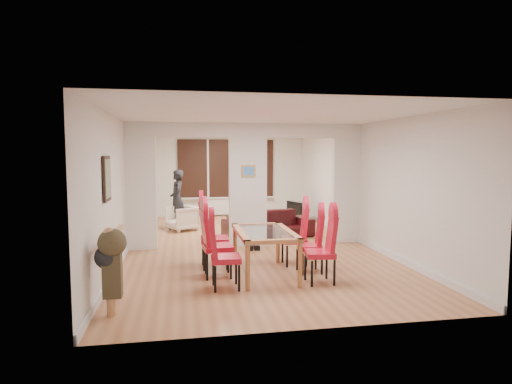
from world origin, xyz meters
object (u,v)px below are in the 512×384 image
object	(u,v)px
dining_chair_la	(226,253)
sofa	(268,224)
bottle	(243,210)
dining_chair_lc	(215,234)
bowl	(253,215)
dining_table	(265,253)
dining_chair_ra	(320,248)
coffee_table	(246,220)
television	(294,212)
person	(177,199)
dining_chair_rb	(310,242)
armchair	(182,218)
dining_chair_rc	(294,235)
dining_chair_lb	(218,242)

from	to	relation	value
dining_chair_la	sofa	bearing A→B (deg)	71.29
dining_chair_la	bottle	xyz separation A→B (m)	(1.06, 5.64, -0.13)
dining_chair_la	bottle	bearing A→B (deg)	81.15
dining_chair_lc	bowl	size ratio (longest dim) A/B	5.66
dining_table	dining_chair_lc	distance (m)	1.00
dining_chair_ra	coffee_table	size ratio (longest dim) A/B	1.02
dining_chair_lc	television	bearing A→B (deg)	62.08
person	bottle	xyz separation A→B (m)	(1.80, 0.39, -0.38)
dining_chair_ra	dining_chair_rb	world-z (taller)	dining_chair_ra
armchair	dining_table	bearing A→B (deg)	-10.45
dining_table	dining_chair_ra	size ratio (longest dim) A/B	1.46
dining_chair_rc	armchair	xyz separation A→B (m)	(-1.94, 3.79, -0.22)
television	dining_chair_la	bearing A→B (deg)	133.79
dining_table	coffee_table	bearing A→B (deg)	85.01
dining_chair_rc	bowl	bearing A→B (deg)	99.13
dining_chair_rc	dining_chair_lb	bearing A→B (deg)	-150.95
sofa	armchair	bearing A→B (deg)	137.14
dining_chair_lc	dining_chair_ra	xyz separation A→B (m)	(1.51, -1.15, -0.05)
dining_table	dining_chair_lb	world-z (taller)	dining_chair_lb
dining_table	bottle	xyz separation A→B (m)	(0.38, 5.07, 0.03)
sofa	television	bearing A→B (deg)	50.37
dining_table	bottle	world-z (taller)	dining_table
dining_chair_rc	dining_chair_ra	bearing A→B (deg)	-75.56
dining_chair_la	television	xyz separation A→B (m)	(2.62, 5.94, -0.25)
dining_chair_lb	dining_chair_ra	distance (m)	1.61
dining_chair_lb	coffee_table	bearing A→B (deg)	70.77
sofa	bowl	distance (m)	1.78
dining_chair_rc	television	bearing A→B (deg)	84.02
dining_chair_rc	bowl	size ratio (longest dim) A/B	5.15
dining_chair_la	sofa	xyz separation A→B (m)	(1.38, 3.68, -0.22)
dining_chair_ra	sofa	bearing A→B (deg)	99.01
dining_table	person	world-z (taller)	person
person	dining_chair_rb	bearing A→B (deg)	18.95
television	bottle	size ratio (longest dim) A/B	3.11
dining_table	dining_chair_la	size ratio (longest dim) A/B	1.48
armchair	sofa	bearing A→B (deg)	30.86
dining_chair_lb	sofa	world-z (taller)	dining_chair_lb
dining_chair_lb	bowl	xyz separation A→B (m)	(1.39, 4.83, -0.30)
coffee_table	bottle	world-z (taller)	bottle
dining_chair_rb	sofa	size ratio (longest dim) A/B	0.49
dining_chair_lb	sofa	size ratio (longest dim) A/B	0.54
coffee_table	armchair	bearing A→B (deg)	-160.73
coffee_table	dining_chair_la	bearing A→B (deg)	-101.44
dining_chair_la	dining_chair_rb	xyz separation A→B (m)	(1.45, 0.61, -0.02)
dining_chair_rb	coffee_table	distance (m)	4.95
armchair	dining_chair_rc	bearing A→B (deg)	0.08
dining_chair_lb	dining_chair_rb	xyz separation A→B (m)	(1.51, -0.02, -0.06)
dining_chair_lc	dining_chair_la	bearing A→B (deg)	-84.86
dining_chair_la	bowl	bearing A→B (deg)	78.15
dining_table	dining_chair_rc	xyz separation A→B (m)	(0.65, 0.56, 0.16)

